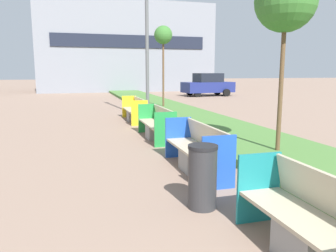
# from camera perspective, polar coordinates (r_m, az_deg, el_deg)

# --- Properties ---
(planter_grass_strip) EXTENTS (2.80, 120.00, 0.18)m
(planter_grass_strip) POSITION_cam_1_polar(r_m,az_deg,el_deg) (11.77, 7.25, 0.10)
(planter_grass_strip) COLOR #4C7A38
(planter_grass_strip) RESTS_ON ground
(building_backdrop) EXTENTS (17.43, 8.42, 8.77)m
(building_backdrop) POSITION_cam_1_polar(r_m,az_deg,el_deg) (36.48, -7.60, 13.15)
(building_backdrop) COLOR gray
(building_backdrop) RESTS_ON ground
(bench_teal_frame) EXTENTS (0.65, 2.02, 0.94)m
(bench_teal_frame) POSITION_cam_1_polar(r_m,az_deg,el_deg) (3.88, 23.83, -16.11)
(bench_teal_frame) COLOR gray
(bench_teal_frame) RESTS_ON ground
(bench_blue_frame) EXTENTS (0.65, 2.29, 0.94)m
(bench_blue_frame) POSITION_cam_1_polar(r_m,az_deg,el_deg) (6.65, 5.07, -4.63)
(bench_blue_frame) COLOR gray
(bench_blue_frame) RESTS_ON ground
(bench_green_frame) EXTENTS (0.65, 2.28, 0.94)m
(bench_green_frame) POSITION_cam_1_polar(r_m,az_deg,el_deg) (9.78, -1.94, -0.05)
(bench_green_frame) COLOR gray
(bench_green_frame) RESTS_ON ground
(bench_yellow_frame) EXTENTS (0.65, 2.43, 0.94)m
(bench_yellow_frame) POSITION_cam_1_polar(r_m,az_deg,el_deg) (13.36, -5.77, 2.48)
(bench_yellow_frame) COLOR gray
(bench_yellow_frame) RESTS_ON ground
(litter_bin) EXTENTS (0.43, 0.43, 0.95)m
(litter_bin) POSITION_cam_1_polar(r_m,az_deg,el_deg) (4.85, 6.02, -8.77)
(litter_bin) COLOR #2D2D30
(litter_bin) RESTS_ON ground
(street_lamp_post) EXTENTS (0.24, 0.44, 8.26)m
(street_lamp_post) POSITION_cam_1_polar(r_m,az_deg,el_deg) (13.96, -3.73, 19.88)
(street_lamp_post) COLOR #56595B
(street_lamp_post) RESTS_ON ground
(sapling_tree_near) EXTENTS (1.35, 1.35, 4.18)m
(sapling_tree_near) POSITION_cam_1_polar(r_m,az_deg,el_deg) (8.01, 19.82, 19.66)
(sapling_tree_near) COLOR brown
(sapling_tree_near) RESTS_ON ground
(sapling_tree_far) EXTENTS (0.93, 0.93, 4.31)m
(sapling_tree_far) POSITION_cam_1_polar(r_m,az_deg,el_deg) (17.36, -0.84, 15.30)
(sapling_tree_far) COLOR brown
(sapling_tree_far) RESTS_ON ground
(parked_car_distant) EXTENTS (4.38, 2.26, 1.86)m
(parked_car_distant) POSITION_cam_1_polar(r_m,az_deg,el_deg) (27.32, 6.98, 7.14)
(parked_car_distant) COLOR navy
(parked_car_distant) RESTS_ON ground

